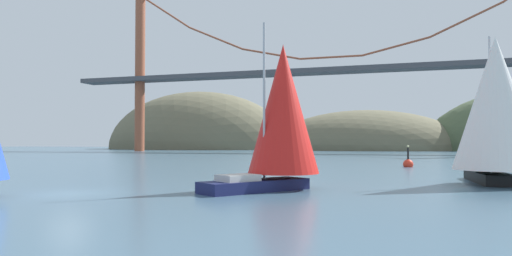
% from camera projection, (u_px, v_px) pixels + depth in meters
% --- Properties ---
extents(ground_plane, '(360.00, 360.00, 0.00)m').
position_uv_depth(ground_plane, '(70.00, 194.00, 25.04)').
color(ground_plane, '#426075').
extents(headland_center, '(64.64, 44.00, 26.08)m').
position_uv_depth(headland_center, '(364.00, 150.00, 152.10)').
color(headland_center, '#6B664C').
rests_on(headland_center, ground_plane).
extents(headland_left, '(70.21, 44.00, 42.06)m').
position_uv_depth(headland_left, '(198.00, 149.00, 170.30)').
color(headland_left, '#6B664C').
rests_on(headland_left, ground_plane).
extents(suspension_bridge, '(145.28, 6.00, 44.98)m').
position_uv_depth(suspension_bridge, '(331.00, 67.00, 116.13)').
color(suspension_bridge, brown).
rests_on(suspension_bridge, ground_plane).
extents(sailboat_white_mainsail, '(5.74, 8.87, 9.97)m').
position_uv_depth(sailboat_white_mainsail, '(496.00, 106.00, 29.87)').
color(sailboat_white_mainsail, black).
rests_on(sailboat_white_mainsail, ground_plane).
extents(sailboat_red_spinnaker, '(6.89, 8.01, 9.75)m').
position_uv_depth(sailboat_red_spinnaker, '(281.00, 113.00, 27.60)').
color(sailboat_red_spinnaker, '#191E4C').
rests_on(sailboat_red_spinnaker, ground_plane).
extents(channel_buoy, '(1.10, 1.10, 2.64)m').
position_uv_depth(channel_buoy, '(408.00, 164.00, 50.91)').
color(channel_buoy, red).
rests_on(channel_buoy, ground_plane).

